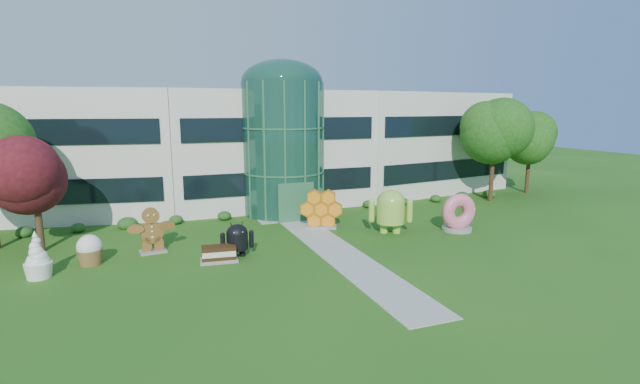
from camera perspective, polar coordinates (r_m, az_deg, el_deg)
name	(u,v)px	position (r m, az deg, el deg)	size (l,w,h in m)	color
ground	(348,260)	(24.91, 3.49, -8.33)	(140.00, 140.00, 0.00)	#215114
building	(264,146)	(40.80, -6.96, 5.61)	(46.00, 15.00, 9.30)	beige
atrium	(283,149)	(35.01, -4.57, 5.29)	(6.00, 6.00, 9.80)	#194738
walkway	(334,249)	(26.65, 1.70, -7.01)	(2.40, 20.00, 0.04)	#9E9E93
tree_red	(36,199)	(29.94, -31.53, -0.75)	(4.00, 4.00, 6.00)	#3F0C14
trees_backdrop	(280,157)	(36.03, -5.01, 4.31)	(52.00, 8.00, 8.40)	#124A14
android_green	(391,208)	(29.97, 8.69, -1.93)	(2.92, 1.95, 3.31)	#91C63F
android_black	(237,238)	(25.49, -10.16, -5.55)	(1.87, 1.25, 2.12)	black
donut	(458,212)	(31.59, 16.59, -2.36)	(2.41, 1.16, 2.51)	#D4507B
gingerbread	(152,230)	(27.39, -20.01, -4.41)	(2.79, 1.07, 2.57)	brown
ice_cream_sandwich	(219,254)	(25.01, -12.34, -7.45)	(1.93, 0.96, 0.86)	black
honeycomb	(321,211)	(30.94, 0.16, -2.32)	(3.02, 1.08, 2.37)	orange
froyo	(37,255)	(25.73, -31.48, -6.63)	(1.32, 1.32, 2.26)	white
cupcake	(90,250)	(26.67, -26.49, -6.37)	(1.33, 1.33, 1.59)	white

